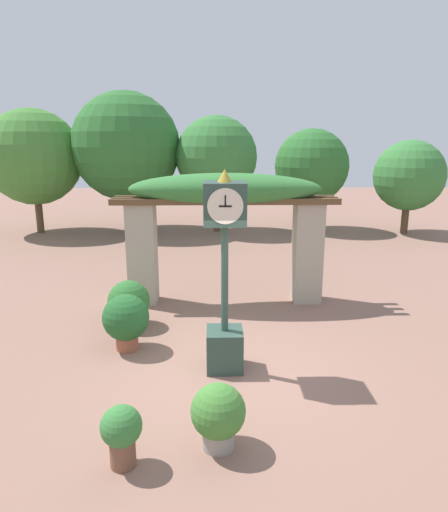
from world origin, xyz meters
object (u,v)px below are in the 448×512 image
pedestal_clock (225,272)px  potted_plant_far_right (129,302)px  potted_plant_near_right (122,432)px  potted_plant_far_left (126,319)px  potted_plant_near_left (218,414)px

pedestal_clock → potted_plant_far_right: (-1.86, 1.80, -1.14)m
potted_plant_near_right → potted_plant_far_right: size_ratio=0.79×
potted_plant_far_left → potted_plant_far_right: (-0.14, 1.06, -0.07)m
pedestal_clock → potted_plant_near_left: (-0.13, -1.99, -1.19)m
pedestal_clock → potted_plant_near_right: 2.86m
potted_plant_near_left → pedestal_clock: bearing=86.4°
pedestal_clock → potted_plant_far_right: pedestal_clock is taller
potted_plant_near_left → potted_plant_far_left: potted_plant_far_left is taller
pedestal_clock → potted_plant_near_right: bearing=-118.0°
potted_plant_far_left → potted_plant_far_right: potted_plant_far_left is taller
potted_plant_near_right → pedestal_clock: bearing=62.0°
potted_plant_near_right → potted_plant_near_left: bearing=15.3°
potted_plant_far_left → potted_plant_far_right: bearing=97.6°
potted_plant_near_left → potted_plant_far_left: bearing=120.3°
potted_plant_near_right → potted_plant_far_left: potted_plant_far_left is taller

